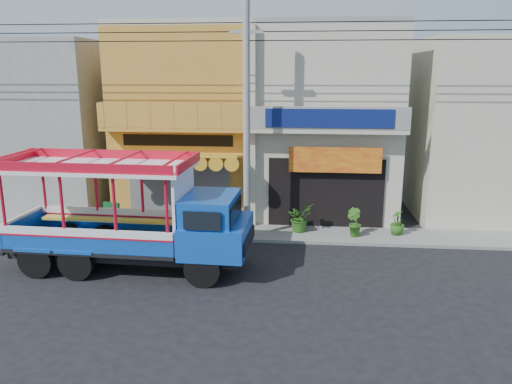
# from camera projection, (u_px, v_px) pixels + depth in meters

# --- Properties ---
(ground) EXTENTS (90.00, 90.00, 0.00)m
(ground) POSITION_uv_depth(u_px,v_px,m) (267.00, 275.00, 15.76)
(ground) COLOR black
(ground) RESTS_ON ground
(sidewalk) EXTENTS (30.00, 2.00, 0.12)m
(sidewalk) POSITION_uv_depth(u_px,v_px,m) (274.00, 233.00, 19.62)
(sidewalk) COLOR slate
(sidewalk) RESTS_ON ground
(shophouse_left) EXTENTS (6.00, 7.50, 8.24)m
(shophouse_left) POSITION_uv_depth(u_px,v_px,m) (193.00, 120.00, 22.86)
(shophouse_left) COLOR #C3852B
(shophouse_left) RESTS_ON ground
(shophouse_right) EXTENTS (6.00, 6.75, 8.24)m
(shophouse_right) POSITION_uv_depth(u_px,v_px,m) (325.00, 121.00, 22.31)
(shophouse_right) COLOR beige
(shophouse_right) RESTS_ON ground
(party_pilaster) EXTENTS (0.35, 0.30, 8.00)m
(party_pilaster) POSITION_uv_depth(u_px,v_px,m) (251.00, 130.00, 19.60)
(party_pilaster) COLOR beige
(party_pilaster) RESTS_ON ground
(filler_building_left) EXTENTS (6.00, 6.00, 7.60)m
(filler_building_left) POSITION_uv_depth(u_px,v_px,m) (49.00, 125.00, 23.62)
(filler_building_left) COLOR gray
(filler_building_left) RESTS_ON ground
(filler_building_right) EXTENTS (6.00, 6.00, 7.60)m
(filler_building_right) POSITION_uv_depth(u_px,v_px,m) (486.00, 129.00, 21.77)
(filler_building_right) COLOR beige
(filler_building_right) RESTS_ON ground
(utility_pole) EXTENTS (28.00, 0.26, 9.00)m
(utility_pole) POSITION_uv_depth(u_px,v_px,m) (251.00, 107.00, 17.84)
(utility_pole) COLOR gray
(utility_pole) RESTS_ON ground
(songthaew_truck) EXTENTS (8.02, 2.92, 3.70)m
(songthaew_truck) POSITION_uv_depth(u_px,v_px,m) (145.00, 217.00, 15.78)
(songthaew_truck) COLOR black
(songthaew_truck) RESTS_ON ground
(green_sign) EXTENTS (0.72, 0.48, 1.11)m
(green_sign) POSITION_uv_depth(u_px,v_px,m) (112.00, 218.00, 19.82)
(green_sign) COLOR black
(green_sign) RESTS_ON sidewalk
(potted_plant_a) EXTENTS (1.34, 1.34, 1.13)m
(potted_plant_a) POSITION_uv_depth(u_px,v_px,m) (300.00, 217.00, 19.57)
(potted_plant_a) COLOR #2A5C1A
(potted_plant_a) RESTS_ON sidewalk
(potted_plant_b) EXTENTS (0.75, 0.76, 1.08)m
(potted_plant_b) POSITION_uv_depth(u_px,v_px,m) (354.00, 222.00, 19.01)
(potted_plant_b) COLOR #2A5C1A
(potted_plant_b) RESTS_ON sidewalk
(potted_plant_c) EXTENTS (0.64, 0.64, 0.99)m
(potted_plant_c) POSITION_uv_depth(u_px,v_px,m) (397.00, 222.00, 19.20)
(potted_plant_c) COLOR #2A5C1A
(potted_plant_c) RESTS_ON sidewalk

